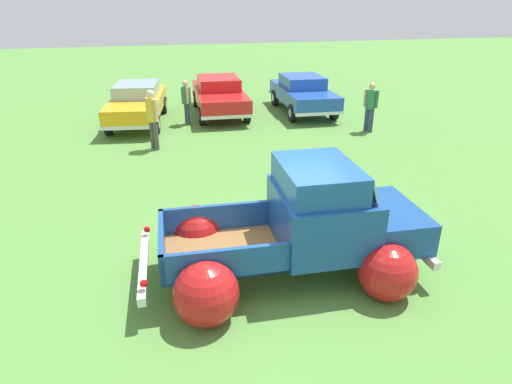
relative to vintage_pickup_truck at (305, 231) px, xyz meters
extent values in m
plane|color=#548C3D|center=(-0.39, 0.02, -0.76)|extent=(80.00, 80.00, 0.00)
cylinder|color=black|center=(1.10, 0.82, -0.38)|extent=(0.77, 0.25, 0.76)
cylinder|color=silver|center=(1.10, 0.82, -0.38)|extent=(0.35, 0.25, 0.34)
cylinder|color=black|center=(1.02, -0.92, -0.38)|extent=(0.77, 0.25, 0.76)
cylinder|color=silver|center=(1.02, -0.92, -0.38)|extent=(0.35, 0.25, 0.34)
cylinder|color=black|center=(-1.70, 0.95, -0.38)|extent=(0.77, 0.25, 0.76)
cylinder|color=silver|center=(-1.70, 0.95, -0.38)|extent=(0.35, 0.25, 0.34)
cylinder|color=black|center=(-1.78, -0.79, -0.38)|extent=(0.77, 0.25, 0.76)
cylinder|color=silver|center=(-1.78, -0.79, -0.38)|extent=(0.35, 0.25, 0.34)
sphere|color=red|center=(-1.69, 1.00, -0.32)|extent=(1.00, 1.00, 0.96)
sphere|color=red|center=(-1.78, -0.84, -0.32)|extent=(1.00, 1.00, 0.96)
cube|color=olive|center=(-1.34, 0.06, -0.22)|extent=(2.12, 1.63, 0.04)
cube|color=#19478C|center=(-1.30, 0.79, 0.01)|extent=(2.05, 0.17, 0.50)
cube|color=#19478C|center=(-1.37, -0.67, 0.01)|extent=(2.05, 0.17, 0.50)
cube|color=#19478C|center=(-0.35, 0.02, 0.01)|extent=(0.15, 1.54, 0.50)
cube|color=#19478C|center=(-2.32, 0.11, 0.01)|extent=(0.15, 1.54, 0.50)
cube|color=#19478C|center=(0.26, -0.01, 0.24)|extent=(1.53, 1.76, 0.95)
cube|color=#19478C|center=(0.16, -0.01, 0.94)|extent=(1.22, 1.59, 0.45)
cube|color=#8CADB7|center=(0.81, -0.04, 0.92)|extent=(0.22, 1.47, 0.38)
cube|color=#19478C|center=(1.31, -0.06, 0.04)|extent=(1.32, 1.68, 0.55)
sphere|color=red|center=(1.10, 0.85, -0.34)|extent=(0.96, 0.96, 0.92)
sphere|color=red|center=(1.02, -0.95, -0.34)|extent=(0.96, 0.96, 0.92)
cube|color=silver|center=(-2.63, 0.12, -0.30)|extent=(0.21, 1.98, 0.14)
cube|color=silver|center=(1.85, -0.08, -0.30)|extent=(0.21, 1.98, 0.14)
sphere|color=red|center=(-2.55, 0.91, -0.12)|extent=(0.11, 0.11, 0.11)
sphere|color=red|center=(-2.62, -0.67, -0.12)|extent=(0.11, 0.11, 0.11)
cylinder|color=black|center=(-2.13, 9.02, -0.43)|extent=(0.29, 0.68, 0.66)
cylinder|color=silver|center=(-2.13, 9.02, -0.43)|extent=(0.25, 0.32, 0.30)
cylinder|color=black|center=(-3.71, 9.23, -0.43)|extent=(0.29, 0.68, 0.66)
cylinder|color=silver|center=(-3.71, 9.23, -0.43)|extent=(0.25, 0.32, 0.30)
cylinder|color=black|center=(-1.72, 11.95, -0.43)|extent=(0.29, 0.68, 0.66)
cylinder|color=silver|center=(-1.72, 11.95, -0.43)|extent=(0.25, 0.32, 0.30)
cylinder|color=black|center=(-3.30, 12.17, -0.43)|extent=(0.29, 0.68, 0.66)
cylinder|color=silver|center=(-3.30, 12.17, -0.43)|extent=(0.25, 0.32, 0.30)
cube|color=#F2A819|center=(-2.72, 10.59, -0.05)|extent=(2.33, 4.81, 0.55)
cube|color=#8CADB7|center=(-2.69, 10.77, 0.45)|extent=(1.73, 2.12, 0.45)
cube|color=silver|center=(-2.41, 12.84, -0.31)|extent=(1.77, 0.34, 0.12)
cube|color=silver|center=(-3.02, 8.34, -0.31)|extent=(1.77, 0.34, 0.12)
cylinder|color=black|center=(1.22, 9.70, -0.43)|extent=(0.23, 0.67, 0.66)
cylinder|color=silver|center=(1.22, 9.70, -0.43)|extent=(0.23, 0.31, 0.30)
cylinder|color=black|center=(-0.46, 9.78, -0.43)|extent=(0.23, 0.67, 0.66)
cylinder|color=silver|center=(-0.46, 9.78, -0.43)|extent=(0.23, 0.31, 0.30)
cylinder|color=black|center=(1.36, 12.70, -0.43)|extent=(0.23, 0.67, 0.66)
cylinder|color=silver|center=(1.36, 12.70, -0.43)|extent=(0.23, 0.31, 0.30)
cylinder|color=black|center=(-0.32, 12.78, -0.43)|extent=(0.23, 0.67, 0.66)
cylinder|color=silver|center=(-0.32, 12.78, -0.43)|extent=(0.23, 0.31, 0.30)
cube|color=red|center=(0.45, 11.24, -0.05)|extent=(2.01, 4.76, 0.55)
cube|color=red|center=(0.46, 11.43, 0.45)|extent=(1.65, 2.04, 0.45)
cube|color=silver|center=(0.55, 13.54, -0.31)|extent=(1.86, 0.19, 0.12)
cube|color=silver|center=(0.34, 8.94, -0.31)|extent=(1.86, 0.19, 0.12)
cylinder|color=black|center=(4.54, 9.31, -0.43)|extent=(0.23, 0.67, 0.66)
cylinder|color=silver|center=(4.54, 9.31, -0.43)|extent=(0.23, 0.31, 0.30)
cylinder|color=black|center=(2.90, 9.39, -0.43)|extent=(0.23, 0.67, 0.66)
cylinder|color=silver|center=(2.90, 9.39, -0.43)|extent=(0.23, 0.31, 0.30)
cylinder|color=black|center=(4.68, 12.12, -0.43)|extent=(0.23, 0.67, 0.66)
cylinder|color=silver|center=(4.68, 12.12, -0.43)|extent=(0.23, 0.31, 0.30)
cylinder|color=black|center=(3.04, 12.20, -0.43)|extent=(0.23, 0.67, 0.66)
cylinder|color=silver|center=(3.04, 12.20, -0.43)|extent=(0.23, 0.31, 0.30)
cube|color=blue|center=(3.79, 10.75, -0.05)|extent=(1.97, 4.48, 0.55)
cube|color=blue|center=(3.80, 10.93, 0.45)|extent=(1.61, 1.92, 0.45)
cube|color=silver|center=(3.89, 12.91, -0.31)|extent=(1.82, 0.19, 0.12)
cube|color=silver|center=(3.68, 8.59, -0.31)|extent=(1.82, 0.19, 0.12)
cylinder|color=navy|center=(-0.98, 10.04, -0.37)|extent=(0.17, 0.17, 0.78)
cylinder|color=navy|center=(-0.96, 9.87, -0.37)|extent=(0.17, 0.17, 0.78)
cylinder|color=#2D724C|center=(-0.97, 9.96, 0.31)|extent=(0.39, 0.39, 0.58)
cylinder|color=#2D724C|center=(-1.00, 10.18, 0.34)|extent=(0.10, 0.10, 0.55)
cylinder|color=#DBAD84|center=(-0.94, 9.74, 0.34)|extent=(0.10, 0.10, 0.55)
sphere|color=#DBAD84|center=(-0.97, 9.96, 0.74)|extent=(0.24, 0.24, 0.21)
cylinder|color=#4C4742|center=(-2.18, 7.22, -0.31)|extent=(0.21, 0.21, 0.89)
cylinder|color=#4C4742|center=(-2.28, 7.36, -0.31)|extent=(0.21, 0.21, 0.89)
cylinder|color=gold|center=(-2.23, 7.29, 0.46)|extent=(0.47, 0.47, 0.67)
cylinder|color=beige|center=(-2.11, 7.11, 0.50)|extent=(0.13, 0.13, 0.63)
cylinder|color=beige|center=(-2.36, 7.47, 0.50)|extent=(0.13, 0.13, 0.63)
sphere|color=beige|center=(-2.23, 7.29, 0.95)|extent=(0.34, 0.34, 0.24)
cylinder|color=navy|center=(5.10, 7.41, -0.35)|extent=(0.21, 0.21, 0.82)
cylinder|color=navy|center=(5.00, 7.55, -0.35)|extent=(0.21, 0.21, 0.82)
cylinder|color=#2D724C|center=(5.05, 7.48, 0.37)|extent=(0.48, 0.48, 0.62)
cylinder|color=#2D724C|center=(5.18, 7.30, 0.40)|extent=(0.13, 0.13, 0.58)
cylinder|color=#DBAD84|center=(4.91, 7.65, 0.40)|extent=(0.13, 0.13, 0.58)
sphere|color=#DBAD84|center=(5.05, 7.48, 0.82)|extent=(0.31, 0.31, 0.22)
cube|color=black|center=(2.15, 2.19, -0.74)|extent=(0.36, 0.36, 0.03)
cone|color=orange|center=(2.15, 2.19, -0.43)|extent=(0.28, 0.28, 0.60)
cylinder|color=white|center=(2.15, 2.19, -0.34)|extent=(0.17, 0.17, 0.08)
camera|label=1|loc=(-2.31, -5.93, 3.53)|focal=30.57mm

